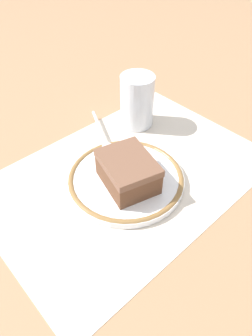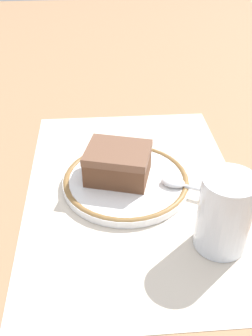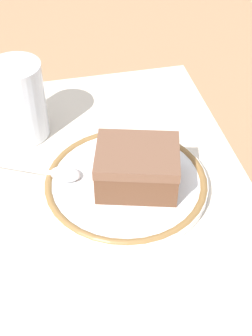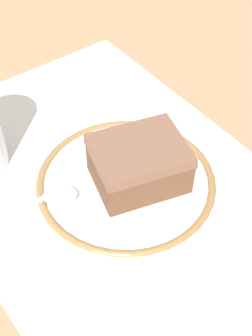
{
  "view_description": "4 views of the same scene",
  "coord_description": "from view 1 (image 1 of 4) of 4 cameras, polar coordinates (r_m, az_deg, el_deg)",
  "views": [
    {
      "loc": [
        -0.26,
        -0.27,
        0.37
      ],
      "look_at": [
        -0.02,
        -0.01,
        0.03
      ],
      "focal_mm": 33.16,
      "sensor_mm": 36.0,
      "label": 1
    },
    {
      "loc": [
        0.46,
        -0.05,
        0.38
      ],
      "look_at": [
        -0.02,
        -0.01,
        0.03
      ],
      "focal_mm": 42.39,
      "sensor_mm": 36.0,
      "label": 2
    },
    {
      "loc": [
        -0.41,
        0.08,
        0.41
      ],
      "look_at": [
        -0.02,
        -0.01,
        0.03
      ],
      "focal_mm": 52.05,
      "sensor_mm": 36.0,
      "label": 3
    },
    {
      "loc": [
        -0.29,
        0.19,
        0.4
      ],
      "look_at": [
        -0.02,
        -0.01,
        0.03
      ],
      "focal_mm": 52.52,
      "sensor_mm": 36.0,
      "label": 4
    }
  ],
  "objects": [
    {
      "name": "plate",
      "position": [
        0.51,
        0.0,
        -1.96
      ],
      "size": [
        0.19,
        0.19,
        0.01
      ],
      "color": "white",
      "rests_on": "placemat"
    },
    {
      "name": "cake_slice",
      "position": [
        0.48,
        0.34,
        -0.64
      ],
      "size": [
        0.1,
        0.11,
        0.05
      ],
      "color": "brown",
      "rests_on": "plate"
    },
    {
      "name": "spoon",
      "position": [
        0.57,
        -3.73,
        4.73
      ],
      "size": [
        0.08,
        0.14,
        0.01
      ],
      "color": "silver",
      "rests_on": "plate"
    },
    {
      "name": "placemat",
      "position": [
        0.53,
        0.49,
        -1.18
      ],
      "size": [
        0.47,
        0.32,
        0.0
      ],
      "primitive_type": "cube",
      "color": "beige",
      "rests_on": "ground_plane"
    },
    {
      "name": "ground_plane",
      "position": [
        0.53,
        0.49,
        -1.24
      ],
      "size": [
        2.4,
        2.4,
        0.0
      ],
      "primitive_type": "plane",
      "color": "#9E7551"
    },
    {
      "name": "cup",
      "position": [
        0.62,
        2.02,
        11.75
      ],
      "size": [
        0.07,
        0.07,
        0.1
      ],
      "color": "silver",
      "rests_on": "placemat"
    }
  ]
}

